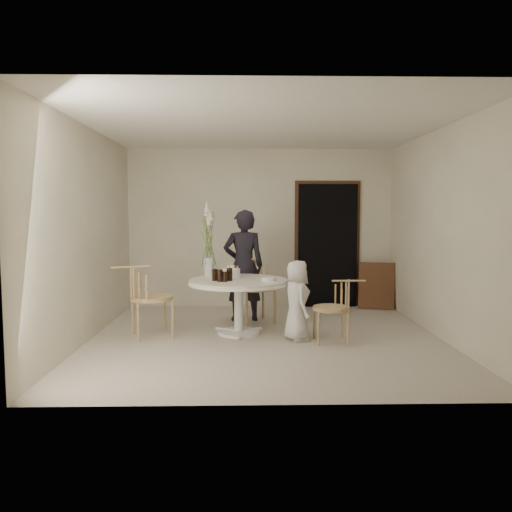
{
  "coord_description": "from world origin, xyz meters",
  "views": [
    {
      "loc": [
        -0.26,
        -6.32,
        1.61
      ],
      "look_at": [
        -0.12,
        0.3,
        1.04
      ],
      "focal_mm": 35.0,
      "sensor_mm": 36.0,
      "label": 1
    }
  ],
  "objects_px": {
    "chair_far": "(252,280)",
    "girl": "(244,266)",
    "chair_left": "(141,291)",
    "boy": "(297,300)",
    "chair_right": "(340,302)",
    "birthday_cake": "(231,273)",
    "flower_vase": "(209,243)",
    "table": "(239,288)"
  },
  "relations": [
    {
      "from": "chair_right",
      "to": "birthday_cake",
      "type": "relative_size",
      "value": 3.17
    },
    {
      "from": "table",
      "to": "flower_vase",
      "type": "relative_size",
      "value": 1.26
    },
    {
      "from": "table",
      "to": "boy",
      "type": "bearing_deg",
      "value": -25.51
    },
    {
      "from": "chair_far",
      "to": "boy",
      "type": "height_order",
      "value": "boy"
    },
    {
      "from": "girl",
      "to": "boy",
      "type": "xyz_separation_m",
      "value": [
        0.68,
        -1.19,
        -0.32
      ]
    },
    {
      "from": "chair_right",
      "to": "chair_left",
      "type": "distance_m",
      "value": 2.53
    },
    {
      "from": "girl",
      "to": "boy",
      "type": "relative_size",
      "value": 1.63
    },
    {
      "from": "chair_far",
      "to": "chair_right",
      "type": "xyz_separation_m",
      "value": [
        1.08,
        -1.27,
        -0.1
      ]
    },
    {
      "from": "chair_far",
      "to": "birthday_cake",
      "type": "relative_size",
      "value": 3.81
    },
    {
      "from": "chair_left",
      "to": "girl",
      "type": "relative_size",
      "value": 0.57
    },
    {
      "from": "girl",
      "to": "boy",
      "type": "distance_m",
      "value": 1.41
    },
    {
      "from": "flower_vase",
      "to": "table",
      "type": "bearing_deg",
      "value": -36.13
    },
    {
      "from": "chair_far",
      "to": "chair_left",
      "type": "distance_m",
      "value": 1.75
    },
    {
      "from": "chair_far",
      "to": "flower_vase",
      "type": "xyz_separation_m",
      "value": [
        -0.6,
        -0.51,
        0.59
      ]
    },
    {
      "from": "chair_right",
      "to": "birthday_cake",
      "type": "xyz_separation_m",
      "value": [
        -1.37,
        0.67,
        0.28
      ]
    },
    {
      "from": "chair_right",
      "to": "chair_left",
      "type": "bearing_deg",
      "value": -96.65
    },
    {
      "from": "chair_far",
      "to": "girl",
      "type": "height_order",
      "value": "girl"
    },
    {
      "from": "table",
      "to": "flower_vase",
      "type": "distance_m",
      "value": 0.78
    },
    {
      "from": "girl",
      "to": "birthday_cake",
      "type": "height_order",
      "value": "girl"
    },
    {
      "from": "birthday_cake",
      "to": "girl",
      "type": "bearing_deg",
      "value": 74.56
    },
    {
      "from": "chair_right",
      "to": "chair_left",
      "type": "xyz_separation_m",
      "value": [
        -2.52,
        0.28,
        0.1
      ]
    },
    {
      "from": "chair_far",
      "to": "chair_left",
      "type": "height_order",
      "value": "same"
    },
    {
      "from": "girl",
      "to": "flower_vase",
      "type": "relative_size",
      "value": 1.57
    },
    {
      "from": "chair_left",
      "to": "birthday_cake",
      "type": "distance_m",
      "value": 1.22
    },
    {
      "from": "chair_right",
      "to": "chair_left",
      "type": "relative_size",
      "value": 0.83
    },
    {
      "from": "chair_left",
      "to": "birthday_cake",
      "type": "xyz_separation_m",
      "value": [
        1.14,
        0.4,
        0.18
      ]
    },
    {
      "from": "table",
      "to": "chair_right",
      "type": "relative_size",
      "value": 1.68
    },
    {
      "from": "chair_far",
      "to": "chair_right",
      "type": "relative_size",
      "value": 1.2
    },
    {
      "from": "chair_left",
      "to": "boy",
      "type": "height_order",
      "value": "boy"
    },
    {
      "from": "table",
      "to": "boy",
      "type": "distance_m",
      "value": 0.83
    },
    {
      "from": "birthday_cake",
      "to": "chair_far",
      "type": "bearing_deg",
      "value": 63.87
    },
    {
      "from": "girl",
      "to": "flower_vase",
      "type": "height_order",
      "value": "flower_vase"
    },
    {
      "from": "table",
      "to": "chair_right",
      "type": "xyz_separation_m",
      "value": [
        1.27,
        -0.46,
        -0.1
      ]
    },
    {
      "from": "chair_right",
      "to": "girl",
      "type": "bearing_deg",
      "value": -137.6
    },
    {
      "from": "birthday_cake",
      "to": "flower_vase",
      "type": "bearing_deg",
      "value": 164.0
    },
    {
      "from": "chair_left",
      "to": "flower_vase",
      "type": "height_order",
      "value": "flower_vase"
    },
    {
      "from": "chair_far",
      "to": "flower_vase",
      "type": "height_order",
      "value": "flower_vase"
    },
    {
      "from": "chair_right",
      "to": "birthday_cake",
      "type": "height_order",
      "value": "birthday_cake"
    },
    {
      "from": "chair_far",
      "to": "birthday_cake",
      "type": "xyz_separation_m",
      "value": [
        -0.29,
        -0.6,
        0.18
      ]
    },
    {
      "from": "girl",
      "to": "birthday_cake",
      "type": "distance_m",
      "value": 0.65
    },
    {
      "from": "chair_right",
      "to": "boy",
      "type": "height_order",
      "value": "boy"
    },
    {
      "from": "chair_left",
      "to": "birthday_cake",
      "type": "height_order",
      "value": "chair_left"
    }
  ]
}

